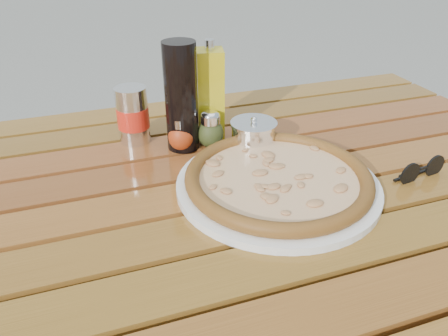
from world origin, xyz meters
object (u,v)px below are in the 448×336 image
object	(u,v)px
sunglasses	(421,170)
dark_bottle	(181,97)
oregano_shaker	(211,130)
table	(227,222)
plate	(278,185)
soda_can	(133,115)
olive_oil_cruet	(210,94)
parmesan_tin	(253,135)
pepper_shaker	(181,133)
pizza	(278,177)

from	to	relation	value
sunglasses	dark_bottle	bearing A→B (deg)	137.15
oregano_shaker	sunglasses	distance (m)	0.41
table	plate	distance (m)	0.12
soda_can	table	bearing A→B (deg)	-62.88
dark_bottle	olive_oil_cruet	distance (m)	0.08
oregano_shaker	parmesan_tin	distance (m)	0.09
plate	sunglasses	distance (m)	0.27
soda_can	pepper_shaker	bearing A→B (deg)	-40.94
dark_bottle	olive_oil_cruet	size ratio (longest dim) A/B	1.05
dark_bottle	plate	bearing A→B (deg)	-61.14
plate	soda_can	world-z (taller)	soda_can
pizza	pepper_shaker	bearing A→B (deg)	121.64
table	olive_oil_cruet	xyz separation A→B (m)	(0.04, 0.22, 0.17)
parmesan_tin	olive_oil_cruet	bearing A→B (deg)	126.27
olive_oil_cruet	table	bearing A→B (deg)	-99.82
soda_can	pizza	bearing A→B (deg)	-52.78
pepper_shaker	oregano_shaker	world-z (taller)	same
pizza	olive_oil_cruet	world-z (taller)	olive_oil_cruet
soda_can	parmesan_tin	bearing A→B (deg)	-27.10
olive_oil_cruet	parmesan_tin	bearing A→B (deg)	-53.73
pepper_shaker	soda_can	distance (m)	0.11
dark_bottle	pepper_shaker	bearing A→B (deg)	-119.95
pizza	soda_can	distance (m)	0.35
parmesan_tin	plate	bearing A→B (deg)	-96.53
olive_oil_cruet	soda_can	bearing A→B (deg)	170.12
plate	table	bearing A→B (deg)	159.94
oregano_shaker	dark_bottle	xyz separation A→B (m)	(-0.05, 0.02, 0.07)
sunglasses	pepper_shaker	bearing A→B (deg)	138.79
oregano_shaker	plate	bearing A→B (deg)	-72.15
plate	pizza	bearing A→B (deg)	90.00
soda_can	sunglasses	world-z (taller)	soda_can
table	pepper_shaker	bearing A→B (deg)	103.31
oregano_shaker	dark_bottle	size ratio (longest dim) A/B	0.37
oregano_shaker	soda_can	distance (m)	0.17
plate	dark_bottle	distance (m)	0.26
table	plate	bearing A→B (deg)	-20.06
dark_bottle	sunglasses	xyz separation A→B (m)	(0.38, -0.27, -0.09)
plate	oregano_shaker	size ratio (longest dim) A/B	4.39
soda_can	sunglasses	bearing A→B (deg)	-34.70
pizza	pepper_shaker	world-z (taller)	pepper_shaker
soda_can	olive_oil_cruet	world-z (taller)	olive_oil_cruet
olive_oil_cruet	sunglasses	bearing A→B (deg)	-43.91
plate	pizza	distance (m)	0.02
oregano_shaker	soda_can	bearing A→B (deg)	151.42
pizza	soda_can	size ratio (longest dim) A/B	3.56
pepper_shaker	oregano_shaker	xyz separation A→B (m)	(0.06, -0.01, 0.00)
table	pizza	size ratio (longest dim) A/B	3.28
dark_bottle	oregano_shaker	bearing A→B (deg)	-17.87
plate	dark_bottle	size ratio (longest dim) A/B	1.64
pizza	soda_can	world-z (taller)	soda_can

